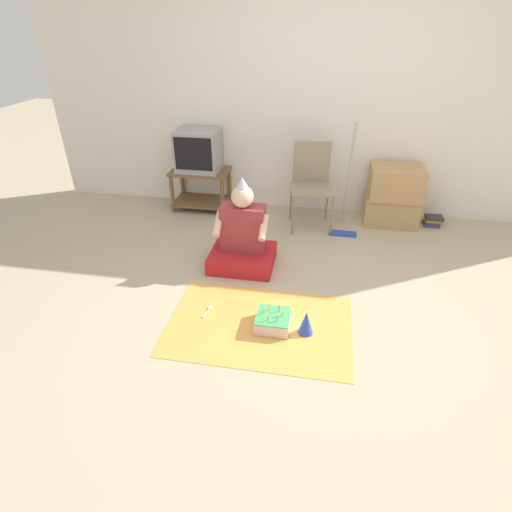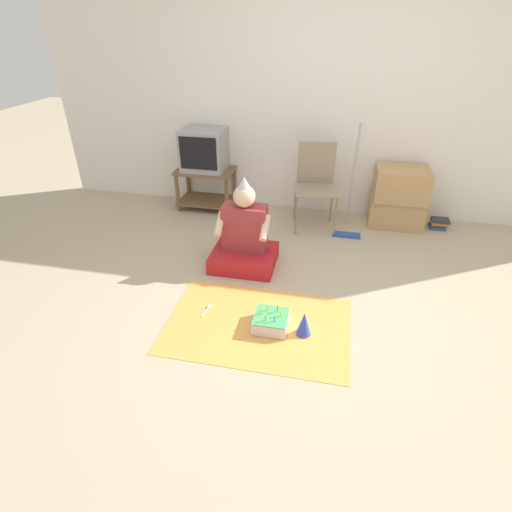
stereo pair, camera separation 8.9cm
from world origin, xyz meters
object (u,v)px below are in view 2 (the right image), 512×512
Objects in this scene: folding_chair at (316,180)px; cardboard_box_stack at (399,197)px; person_seated at (244,240)px; tv at (204,150)px; book_pile at (439,223)px; birthday_cake at (271,321)px; dust_mop at (350,204)px; party_hat_blue at (304,323)px.

folding_chair is 0.91m from cardboard_box_stack.
person_seated reaches higher than cardboard_box_stack.
tv is 2.50× the size of book_pile.
birthday_cake is (-1.03, -1.93, -0.26)m from cardboard_box_stack.
dust_mop is at bearing 41.53° from person_seated.
dust_mop reaches higher than birthday_cake.
party_hat_blue is at bearing -99.67° from dust_mop.
cardboard_box_stack is 0.55× the size of dust_mop.
party_hat_blue is at bearing -111.87° from cardboard_box_stack.
birthday_cake is at bearing 174.30° from party_hat_blue.
folding_chair reaches higher than birthday_cake.
birthday_cake is (1.11, -1.96, -0.63)m from tv.
cardboard_box_stack is at bearing -0.82° from tv.
party_hat_blue reaches higher than book_pile.
person_seated is 1.07m from party_hat_blue.
folding_chair is 0.42m from dust_mop.
birthday_cake is at bearing -107.78° from dust_mop.
tv is 0.54× the size of folding_chair.
cardboard_box_stack is at bearing 30.72° from dust_mop.
cardboard_box_stack is 2.20m from birthday_cake.
dust_mop is 1.41× the size of person_seated.
party_hat_blue is at bearing -87.28° from folding_chair.
tv is 1.89× the size of birthday_cake.
person_seated reaches higher than party_hat_blue.
book_pile is at bearing 7.79° from folding_chair.
book_pile is 2.19m from person_seated.
folding_chair is at bearing 92.72° from party_hat_blue.
dust_mop is 4.68× the size of birthday_cake.
book_pile is (1.33, 0.18, -0.45)m from folding_chair.
book_pile is 2.33m from party_hat_blue.
dust_mop is at bearing -11.39° from tv.
dust_mop is at bearing -19.00° from folding_chair.
tv is 0.57× the size of person_seated.
folding_chair reaches higher than cardboard_box_stack.
folding_chair is 1.06× the size of person_seated.
book_pile is 2.44m from birthday_cake.
cardboard_box_stack is 1.80m from person_seated.
cardboard_box_stack is at bearing 68.13° from party_hat_blue.
folding_chair is 4.77× the size of party_hat_blue.
folding_chair is 4.66× the size of book_pile.
folding_chair is at bearing -9.10° from tv.
party_hat_blue is (-0.28, -1.66, -0.23)m from dust_mop.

